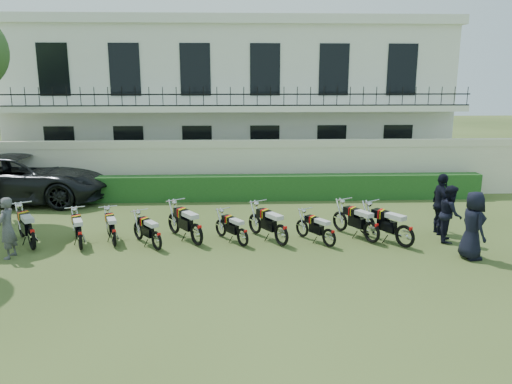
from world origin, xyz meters
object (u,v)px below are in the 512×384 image
motorcycle_3 (157,236)px  officer_4 (450,214)px  motorcycle_7 (329,233)px  motorcycle_0 (31,233)px  suv (23,178)px  motorcycle_1 (80,235)px  motorcycle_8 (372,227)px  motorcycle_4 (197,229)px  inspector (7,228)px  officer_5 (441,204)px  motorcycle_2 (114,233)px  officer_3 (473,225)px  motorcycle_5 (243,233)px  motorcycle_9 (405,231)px  motorcycle_6 (281,230)px

motorcycle_3 → officer_4: bearing=-31.9°
motorcycle_7 → officer_4: officer_4 is taller
motorcycle_0 → suv: bearing=80.6°
officer_4 → motorcycle_0: bearing=110.8°
motorcycle_1 → motorcycle_8: bearing=-20.1°
motorcycle_4 → suv: 9.13m
suv → motorcycle_3: bearing=-132.9°
inspector → motorcycle_1: bearing=109.9°
officer_5 → motorcycle_4: bearing=98.6°
motorcycle_2 → motorcycle_7: size_ratio=1.14×
officer_3 → motorcycle_4: bearing=75.6°
motorcycle_0 → suv: (-2.54, 5.85, 0.41)m
officer_3 → officer_4: size_ratio=1.09×
motorcycle_5 → motorcycle_9: (4.63, -0.31, 0.10)m
motorcycle_4 → officer_4: officer_4 is taller
motorcycle_0 → inspector: inspector is taller
motorcycle_5 → officer_3: size_ratio=0.77×
motorcycle_1 → motorcycle_6: bearing=-20.8°
motorcycle_1 → motorcycle_2: motorcycle_1 is taller
motorcycle_1 → motorcycle_4: size_ratio=0.98×
officer_3 → officer_4: (0.01, 1.44, -0.08)m
motorcycle_3 → motorcycle_4: 1.16m
motorcycle_0 → motorcycle_4: size_ratio=1.02×
motorcycle_0 → officer_4: size_ratio=1.05×
officer_5 → motorcycle_0: bearing=97.0°
suv → motorcycle_0: bearing=-154.6°
motorcycle_1 → motorcycle_7: 7.07m
motorcycle_2 → motorcycle_7: motorcycle_2 is taller
motorcycle_6 → officer_5: bearing=-20.4°
motorcycle_5 → officer_4: (6.16, 0.27, 0.43)m
motorcycle_4 → officer_3: (7.48, -1.31, 0.41)m
motorcycle_2 → motorcycle_3: size_ratio=1.12×
suv → officer_5: bearing=-106.3°
motorcycle_5 → officer_5: (6.16, 0.97, 0.53)m
motorcycle_1 → motorcycle_5: bearing=-20.5°
inspector → officer_4: size_ratio=0.99×
motorcycle_5 → suv: suv is taller
motorcycle_9 → officer_5: size_ratio=0.93×
motorcycle_9 → officer_3: 1.79m
suv → officer_5: officer_5 is taller
motorcycle_1 → inspector: (-1.75, -0.48, 0.38)m
motorcycle_1 → motorcycle_4: (3.26, 0.24, 0.06)m
inspector → officer_3: (12.50, -0.59, 0.08)m
motorcycle_0 → motorcycle_1: 1.35m
motorcycle_9 → officer_4: (1.53, 0.58, 0.33)m
motorcycle_4 → motorcycle_0: bearing=148.4°
officer_3 → motorcycle_6: bearing=72.4°
motorcycle_7 → motorcycle_4: bearing=141.7°
motorcycle_6 → motorcycle_8: 2.69m
suv → motorcycle_4: bearing=-126.4°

